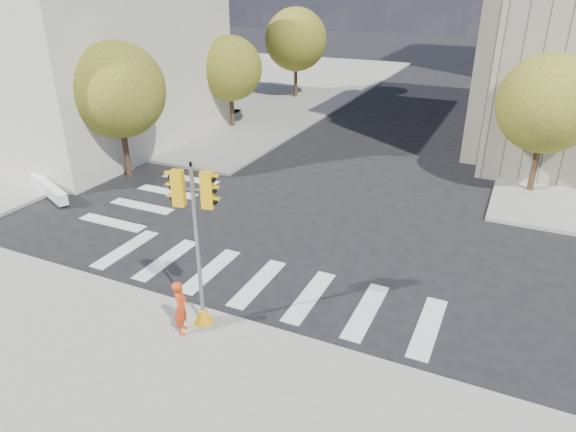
# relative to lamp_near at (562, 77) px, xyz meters

# --- Properties ---
(ground) EXTENTS (160.00, 160.00, 0.00)m
(ground) POSITION_rel_lamp_near_xyz_m (-8.00, -14.00, -4.58)
(ground) COLOR black
(ground) RESTS_ON ground
(sidewalk_far_left) EXTENTS (28.00, 40.00, 0.15)m
(sidewalk_far_left) POSITION_rel_lamp_near_xyz_m (-28.00, 12.00, -4.50)
(sidewalk_far_left) COLOR gray
(sidewalk_far_left) RESTS_ON ground
(classical_building) EXTENTS (19.00, 15.00, 12.70)m
(classical_building) POSITION_rel_lamp_near_xyz_m (-28.00, -6.00, 1.86)
(classical_building) COLOR beige
(classical_building) RESTS_ON ground
(tree_lw_near) EXTENTS (4.40, 4.40, 6.41)m
(tree_lw_near) POSITION_rel_lamp_near_xyz_m (-18.50, -10.00, -0.38)
(tree_lw_near) COLOR #382616
(tree_lw_near) RESTS_ON ground
(tree_lw_mid) EXTENTS (4.00, 4.00, 5.77)m
(tree_lw_mid) POSITION_rel_lamp_near_xyz_m (-18.50, 0.00, -0.82)
(tree_lw_mid) COLOR #382616
(tree_lw_mid) RESTS_ON ground
(tree_lw_far) EXTENTS (4.80, 4.80, 6.95)m
(tree_lw_far) POSITION_rel_lamp_near_xyz_m (-18.50, 10.00, -0.04)
(tree_lw_far) COLOR #382616
(tree_lw_far) RESTS_ON ground
(tree_re_near) EXTENTS (4.20, 4.20, 6.16)m
(tree_re_near) POSITION_rel_lamp_near_xyz_m (-0.50, -4.00, -0.53)
(tree_re_near) COLOR #382616
(tree_re_near) RESTS_ON ground
(tree_re_mid) EXTENTS (4.60, 4.60, 6.66)m
(tree_re_mid) POSITION_rel_lamp_near_xyz_m (-0.50, 8.00, -0.23)
(tree_re_mid) COLOR #382616
(tree_re_mid) RESTS_ON ground
(tree_re_far) EXTENTS (4.00, 4.00, 5.88)m
(tree_re_far) POSITION_rel_lamp_near_xyz_m (-0.50, 20.00, -0.71)
(tree_re_far) COLOR #382616
(tree_re_far) RESTS_ON ground
(lamp_near) EXTENTS (0.35, 0.18, 8.11)m
(lamp_near) POSITION_rel_lamp_near_xyz_m (0.00, 0.00, 0.00)
(lamp_near) COLOR black
(lamp_near) RESTS_ON sidewalk_far_right
(lamp_far) EXTENTS (0.35, 0.18, 8.11)m
(lamp_far) POSITION_rel_lamp_near_xyz_m (0.00, 14.00, 0.00)
(lamp_far) COLOR black
(lamp_far) RESTS_ON sidewalk_far_right
(traffic_signal) EXTENTS (1.08, 0.56, 4.71)m
(traffic_signal) POSITION_rel_lamp_near_xyz_m (-8.42, -18.60, -2.43)
(traffic_signal) COLOR #DAA10B
(traffic_signal) RESTS_ON sidewalk_near
(photographer) EXTENTS (0.58, 0.68, 1.57)m
(photographer) POSITION_rel_lamp_near_xyz_m (-8.68, -19.20, -3.64)
(photographer) COLOR red
(photographer) RESTS_ON sidewalk_near
(planter_wall) EXTENTS (5.67, 2.74, 0.50)m
(planter_wall) POSITION_rel_lamp_near_xyz_m (-21.00, -13.15, -4.18)
(planter_wall) COLOR white
(planter_wall) RESTS_ON sidewalk_left_near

